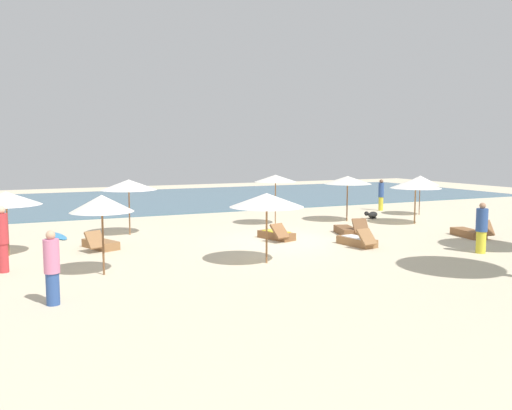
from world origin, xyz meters
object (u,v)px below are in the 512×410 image
Objects in this scene: umbrella_4 at (416,183)px; lounger_3 at (470,233)px; umbrella_3 at (276,178)px; person_2 at (2,239)px; lounger_1 at (358,241)px; person_0 at (52,268)px; umbrella_6 at (267,200)px; surfboard at (58,236)px; umbrella_2 at (102,204)px; umbrella_1 at (6,198)px; umbrella_7 at (129,185)px; dog at (372,215)px; lounger_0 at (277,235)px; umbrella_0 at (348,180)px; person_1 at (381,195)px; person_3 at (482,228)px; lounger_4 at (100,244)px; lounger_6 at (347,230)px; umbrella_5 at (420,180)px.

lounger_3 is (-0.50, -3.67, -1.67)m from umbrella_4.
person_2 is (-10.93, -4.93, -1.13)m from umbrella_3.
person_0 is at bearing -163.66° from lounger_1.
umbrella_6 is 1.05× the size of surfboard.
umbrella_3 is (8.45, 6.37, 0.13)m from umbrella_2.
umbrella_7 is at bearing 29.67° from umbrella_1.
umbrella_3 reaches higher than dog.
lounger_0 is (4.81, -3.38, -1.81)m from umbrella_7.
umbrella_0 is 1.03× the size of umbrella_1.
person_1 is (9.33, 5.76, 0.70)m from lounger_0.
person_3 is (-2.62, -6.13, -1.01)m from umbrella_4.
lounger_4 reaches higher than surfboard.
umbrella_2 reaches higher than lounger_6.
umbrella_1 is at bearing -172.55° from umbrella_5.
lounger_0 is at bearing -28.87° from surfboard.
umbrella_0 is at bearing 41.67° from umbrella_6.
lounger_3 is 2.24× the size of dog.
umbrella_5 is 1.08× the size of person_2.
umbrella_5 is at bearing 64.43° from lounger_3.
umbrella_4 is at bearing -74.13° from dog.
surfboard is (-2.63, 0.72, -1.95)m from umbrella_7.
umbrella_2 reaches higher than lounger_4.
umbrella_6 is 1.25× the size of lounger_4.
umbrella_3 reaches higher than umbrella_0.
person_2 reaches higher than lounger_6.
umbrella_1 is 1.15× the size of person_2.
umbrella_7 reaches higher than umbrella_0.
lounger_1 is at bearing 176.63° from lounger_3.
umbrella_2 is (-12.03, -6.02, 0.02)m from umbrella_0.
surfboard is at bearing 145.54° from lounger_1.
person_2 is (-2.48, 1.44, -1.00)m from umbrella_2.
surfboard is at bearing 154.91° from lounger_3.
umbrella_1 is 1.01× the size of surfboard.
umbrella_7 is at bearing 179.99° from umbrella_3.
lounger_1 is 10.98m from person_1.
umbrella_1 reaches higher than surfboard.
umbrella_5 reaches higher than lounger_3.
lounger_6 is 11.34m from surfboard.
umbrella_6 is (4.66, -0.55, -0.05)m from umbrella_2.
lounger_3 is at bearing -97.76° from umbrella_4.
umbrella_6 reaches higher than umbrella_4.
umbrella_3 reaches higher than lounger_0.
person_0 is (0.90, -6.27, -1.01)m from umbrella_1.
person_3 is 2.14× the size of dog.
umbrella_2 is 15.14m from dog.
lounger_4 reaches higher than lounger_0.
umbrella_2 reaches higher than lounger_3.
surfboard is (1.72, 3.20, -1.81)m from umbrella_1.
umbrella_7 is at bearing 138.80° from person_3.
umbrella_0 is 1.19× the size of person_2.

